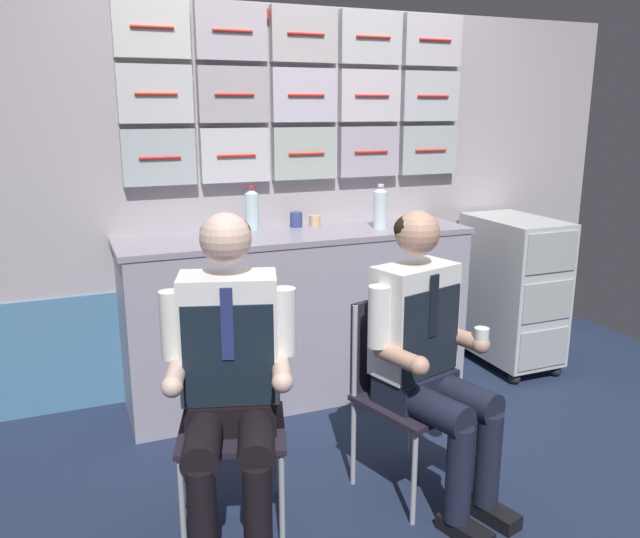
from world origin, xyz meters
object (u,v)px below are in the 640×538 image
paper_cup_tan (315,220)px  folding_chair_left (232,396)px  folding_chair_right (399,374)px  crew_member_right (429,350)px  service_trolley (512,288)px  water_bottle_blue_cap (380,208)px  crew_member_left (229,370)px

paper_cup_tan → folding_chair_left: bearing=-125.8°
folding_chair_left → paper_cup_tan: bearing=54.2°
folding_chair_right → crew_member_right: (0.04, -0.16, 0.16)m
paper_cup_tan → service_trolley: bearing=-11.5°
folding_chair_right → crew_member_right: bearing=-73.9°
paper_cup_tan → folding_chair_right: bearing=-93.4°
folding_chair_right → paper_cup_tan: paper_cup_tan is taller
folding_chair_right → water_bottle_blue_cap: water_bottle_blue_cap is taller
folding_chair_left → folding_chair_right: same height
crew_member_left → water_bottle_blue_cap: bearing=42.1°
crew_member_right → service_trolley: bearing=39.7°
service_trolley → crew_member_left: bearing=-154.4°
service_trolley → water_bottle_blue_cap: water_bottle_blue_cap is taller
crew_member_right → water_bottle_blue_cap: size_ratio=4.87×
folding_chair_right → water_bottle_blue_cap: size_ratio=3.30×
folding_chair_left → crew_member_left: bearing=-106.6°
crew_member_right → water_bottle_blue_cap: bearing=72.9°
crew_member_right → paper_cup_tan: (0.02, 1.29, 0.32)m
water_bottle_blue_cap → paper_cup_tan: water_bottle_blue_cap is taller
crew_member_left → paper_cup_tan: (0.83, 1.24, 0.30)m
water_bottle_blue_cap → paper_cup_tan: size_ratio=3.81×
service_trolley → water_bottle_blue_cap: bearing=177.5°
crew_member_left → folding_chair_right: bearing=7.6°
crew_member_left → folding_chair_left: bearing=73.4°
crew_member_left → crew_member_right: crew_member_left is taller
folding_chair_left → folding_chair_right: size_ratio=1.00×
folding_chair_right → paper_cup_tan: bearing=86.6°
folding_chair_right → water_bottle_blue_cap: 1.15m
crew_member_left → folding_chair_right: 0.79m
service_trolley → crew_member_right: size_ratio=0.78×
folding_chair_left → water_bottle_blue_cap: (1.10, 0.88, 0.56)m
paper_cup_tan → crew_member_right: bearing=-91.0°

